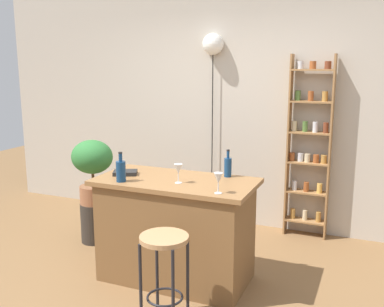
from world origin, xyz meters
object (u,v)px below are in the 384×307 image
(wine_glass_left, at_px, (178,170))
(plant_stool, at_px, (95,222))
(spice_shelf, at_px, (309,146))
(potted_plant, at_px, (92,165))
(bottle_vinegar, at_px, (121,171))
(wine_glass_center, at_px, (218,179))
(cookbook, at_px, (125,173))
(pendant_globe_light, at_px, (213,46))
(bottle_soda_blue, at_px, (228,167))
(bar_stool, at_px, (164,259))

(wine_glass_left, bearing_deg, plant_stool, 156.97)
(spice_shelf, distance_m, potted_plant, 2.34)
(bottle_vinegar, height_order, wine_glass_center, bottle_vinegar)
(plant_stool, relative_size, cookbook, 2.05)
(bottle_vinegar, bearing_deg, cookbook, 112.96)
(potted_plant, bearing_deg, wine_glass_center, -22.41)
(bottle_vinegar, height_order, wine_glass_left, bottle_vinegar)
(cookbook, distance_m, pendant_globe_light, 1.96)
(cookbook, bearing_deg, bottle_soda_blue, -6.63)
(bar_stool, height_order, wine_glass_left, wine_glass_left)
(bar_stool, bearing_deg, cookbook, 136.72)
(spice_shelf, relative_size, cookbook, 9.56)
(potted_plant, xyz_separation_m, bottle_vinegar, (0.77, -0.67, 0.16))
(wine_glass_left, distance_m, pendant_globe_light, 1.97)
(bottle_soda_blue, height_order, wine_glass_left, bottle_soda_blue)
(bottle_soda_blue, relative_size, cookbook, 1.17)
(wine_glass_center, bearing_deg, pendant_globe_light, 111.73)
(plant_stool, relative_size, pendant_globe_light, 0.19)
(potted_plant, relative_size, pendant_globe_light, 0.31)
(bottle_soda_blue, distance_m, wine_glass_left, 0.48)
(wine_glass_left, distance_m, cookbook, 0.58)
(bar_stool, xyz_separation_m, cookbook, (-0.73, 0.69, 0.41))
(wine_glass_center, height_order, pendant_globe_light, pendant_globe_light)
(plant_stool, bearing_deg, potted_plant, 0.00)
(bottle_vinegar, relative_size, bottle_soda_blue, 1.05)
(spice_shelf, bearing_deg, cookbook, -132.64)
(potted_plant, relative_size, bottle_vinegar, 2.69)
(bar_stool, xyz_separation_m, wine_glass_center, (0.25, 0.46, 0.51))
(potted_plant, bearing_deg, cookbook, -33.76)
(spice_shelf, xyz_separation_m, cookbook, (-1.40, -1.52, -0.08))
(wine_glass_center, relative_size, cookbook, 0.78)
(bar_stool, xyz_separation_m, wine_glass_left, (-0.16, 0.61, 0.51))
(bar_stool, relative_size, wine_glass_left, 4.30)
(plant_stool, height_order, wine_glass_left, wine_glass_left)
(bottle_vinegar, bearing_deg, potted_plant, 138.90)
(bar_stool, bearing_deg, potted_plant, 141.00)
(plant_stool, xyz_separation_m, potted_plant, (0.00, 0.00, 0.64))
(spice_shelf, distance_m, bottle_vinegar, 2.17)
(bar_stool, distance_m, potted_plant, 1.84)
(bottle_soda_blue, bearing_deg, wine_glass_center, -79.70)
(bar_stool, distance_m, pendant_globe_light, 2.78)
(plant_stool, relative_size, bottle_vinegar, 1.68)
(bottle_vinegar, distance_m, wine_glass_left, 0.49)
(cookbook, bearing_deg, potted_plant, 121.39)
(bar_stool, distance_m, spice_shelf, 2.36)
(wine_glass_center, height_order, cookbook, wine_glass_center)
(cookbook, bearing_deg, wine_glass_left, -32.34)
(potted_plant, relative_size, wine_glass_left, 4.21)
(spice_shelf, bearing_deg, wine_glass_left, -117.69)
(bottle_soda_blue, bearing_deg, wine_glass_left, -131.03)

